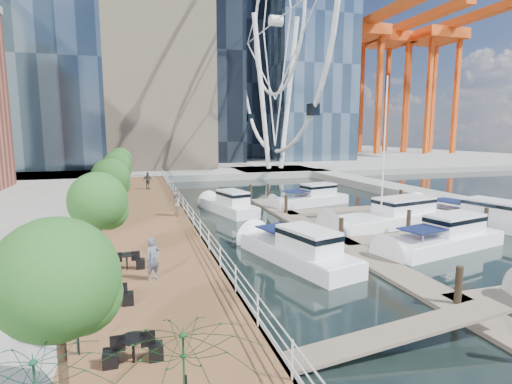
{
  "coord_description": "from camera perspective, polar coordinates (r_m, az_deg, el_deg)",
  "views": [
    {
      "loc": [
        -9.72,
        -14.77,
        7.3
      ],
      "look_at": [
        -1.35,
        12.89,
        3.0
      ],
      "focal_mm": 28.0,
      "sensor_mm": 36.0,
      "label": 1
    }
  ],
  "objects": [
    {
      "name": "pedestrian_far",
      "position": [
        46.39,
        -15.18,
        1.57
      ],
      "size": [
        1.23,
        0.97,
        1.94
      ],
      "primitive_type": "imported",
      "rotation": [
        0.0,
        0.0,
        2.63
      ],
      "color": "#374045",
      "rests_on": "boardwalk"
    },
    {
      "name": "land_far",
      "position": [
        117.37,
        -12.11,
        4.96
      ],
      "size": [
        200.0,
        114.0,
        1.0
      ],
      "primitive_type": "cube",
      "color": "gray",
      "rests_on": "ground"
    },
    {
      "name": "street_trees",
      "position": [
        28.98,
        -20.07,
        1.98
      ],
      "size": [
        2.6,
        42.6,
        4.6
      ],
      "color": "#3F2B1C",
      "rests_on": "ground"
    },
    {
      "name": "breakwater",
      "position": [
        46.25,
        23.41,
        -0.69
      ],
      "size": [
        4.0,
        60.0,
        1.0
      ],
      "primitive_type": "cube",
      "color": "gray",
      "rests_on": "ground"
    },
    {
      "name": "yacht_foreground",
      "position": [
        28.1,
        25.06,
        -7.41
      ],
      "size": [
        10.1,
        4.69,
        2.15
      ],
      "primitive_type": null,
      "rotation": [
        0.0,
        0.0,
        1.79
      ],
      "color": "white",
      "rests_on": "ground"
    },
    {
      "name": "port_cranes",
      "position": [
        135.45,
        18.62,
        13.41
      ],
      "size": [
        40.0,
        52.0,
        38.0
      ],
      "color": "#D84C14",
      "rests_on": "ground"
    },
    {
      "name": "ground",
      "position": [
        19.13,
        15.73,
        -14.3
      ],
      "size": [
        520.0,
        520.0,
        0.0
      ],
      "primitive_type": "plane",
      "color": "black",
      "rests_on": "ground"
    },
    {
      "name": "pier",
      "position": [
        71.19,
        2.71,
        2.97
      ],
      "size": [
        14.0,
        12.0,
        1.0
      ],
      "primitive_type": "cube",
      "color": "gray",
      "rests_on": "ground"
    },
    {
      "name": "pedestrian_near",
      "position": [
        17.94,
        -14.49,
        -9.24
      ],
      "size": [
        0.81,
        0.75,
        1.85
      ],
      "primitive_type": "imported",
      "rotation": [
        0.0,
        0.0,
        0.6
      ],
      "color": "#4D5566",
      "rests_on": "boardwalk"
    },
    {
      "name": "railing",
      "position": [
        30.54,
        -9.73,
        -2.56
      ],
      "size": [
        0.1,
        60.0,
        1.05
      ],
      "primitive_type": null,
      "color": "white",
      "rests_on": "boardwalk"
    },
    {
      "name": "pedestrian_mid",
      "position": [
        30.96,
        -11.52,
        -1.72
      ],
      "size": [
        0.74,
        0.93,
        1.83
      ],
      "primitive_type": "imported",
      "rotation": [
        0.0,
        0.0,
        -1.62
      ],
      "color": "gray",
      "rests_on": "boardwalk"
    },
    {
      "name": "moored_yachts",
      "position": [
        32.76,
        18.3,
        -4.85
      ],
      "size": [
        23.4,
        31.95,
        11.5
      ],
      "color": "white",
      "rests_on": "ground"
    },
    {
      "name": "floating_docks",
      "position": [
        31.18,
        18.31,
        -4.59
      ],
      "size": [
        16.0,
        34.0,
        2.6
      ],
      "color": "#6D6051",
      "rests_on": "ground"
    },
    {
      "name": "seawall",
      "position": [
        30.76,
        -9.5,
        -4.42
      ],
      "size": [
        0.25,
        60.0,
        1.0
      ],
      "primitive_type": "cube",
      "color": "#595954",
      "rests_on": "ground"
    },
    {
      "name": "boardwalk",
      "position": [
        30.55,
        -15.1,
        -4.7
      ],
      "size": [
        6.0,
        60.0,
        1.0
      ],
      "primitive_type": "cube",
      "color": "brown",
      "rests_on": "ground"
    },
    {
      "name": "cafe_seating",
      "position": [
        9.75,
        -21.17,
        -22.75
      ],
      "size": [
        6.18,
        8.36,
        2.75
      ],
      "color": "#103D26",
      "rests_on": "ground"
    },
    {
      "name": "cafe_tables",
      "position": [
        14.1,
        -18.8,
        -16.89
      ],
      "size": [
        2.5,
        13.7,
        0.74
      ],
      "color": "black",
      "rests_on": "ground"
    },
    {
      "name": "ferris_wheel",
      "position": [
        73.26,
        2.86,
        23.17
      ],
      "size": [
        5.8,
        45.6,
        47.8
      ],
      "color": "white",
      "rests_on": "ground"
    }
  ]
}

